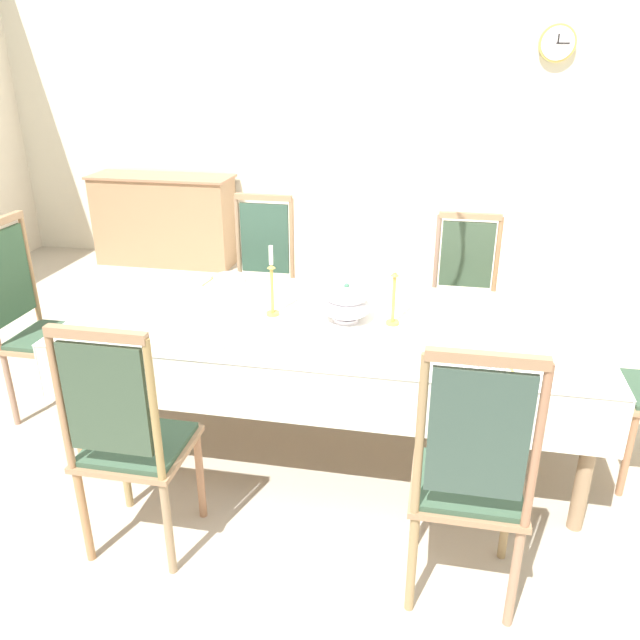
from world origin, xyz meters
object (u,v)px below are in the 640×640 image
(spoon_primary, at_px, (212,278))
(sideboard, at_px, (165,220))
(chair_north_b, at_px, (464,296))
(bowl_far_right, at_px, (205,345))
(candlestick_east, at_px, (394,296))
(bowl_near_right, at_px, (486,364))
(chair_north_a, at_px, (261,279))
(spoon_secondary, at_px, (510,367))
(candlestick_west, at_px, (272,287))
(chair_head_west, at_px, (36,320))
(soup_tureen, at_px, (346,303))
(bowl_near_left, at_px, (229,278))
(dining_table, at_px, (331,332))
(chair_south_a, at_px, (129,437))
(chair_south_b, at_px, (470,475))
(bowl_far_left, at_px, (397,289))
(mounted_clock, at_px, (557,43))

(spoon_primary, relative_size, sideboard, 0.12)
(chair_north_b, relative_size, bowl_far_right, 6.36)
(candlestick_east, bearing_deg, bowl_near_right, -42.66)
(chair_north_a, relative_size, spoon_secondary, 6.60)
(candlestick_east, relative_size, bowl_near_right, 2.29)
(candlestick_west, bearing_deg, bowl_near_right, -20.88)
(chair_head_west, height_order, soup_tureen, chair_head_west)
(sideboard, bearing_deg, bowl_far_right, 117.18)
(candlestick_west, distance_m, bowl_near_left, 0.62)
(dining_table, distance_m, chair_head_west, 1.76)
(chair_south_a, relative_size, candlestick_west, 2.93)
(chair_north_a, height_order, bowl_far_right, chair_north_a)
(chair_south_b, xyz_separation_m, sideboard, (-2.97, 3.91, -0.14))
(bowl_far_left, bearing_deg, candlestick_east, -88.25)
(chair_south_a, xyz_separation_m, bowl_near_left, (-0.04, 1.44, 0.20))
(candlestick_east, xyz_separation_m, mounted_clock, (1.06, 3.16, 1.20))
(chair_south_b, distance_m, soup_tureen, 1.20)
(bowl_near_right, bearing_deg, dining_table, 151.65)
(spoon_primary, bearing_deg, dining_table, -23.59)
(chair_north_a, height_order, mounted_clock, mounted_clock)
(chair_north_a, distance_m, spoon_primary, 0.56)
(bowl_far_left, bearing_deg, bowl_near_left, -178.94)
(chair_head_west, distance_m, mounted_clock, 4.70)
(bowl_far_left, distance_m, spoon_primary, 1.14)
(dining_table, bearing_deg, chair_north_b, 54.33)
(bowl_near_left, relative_size, bowl_far_right, 1.09)
(candlestick_east, height_order, sideboard, candlestick_east)
(chair_north_b, xyz_separation_m, bowl_near_right, (0.06, -1.40, 0.20))
(spoon_secondary, xyz_separation_m, sideboard, (-3.14, 3.31, -0.30))
(chair_south_a, distance_m, soup_tureen, 1.27)
(chair_head_west, xyz_separation_m, mounted_clock, (3.13, 3.16, 1.50))
(bowl_far_left, height_order, bowl_far_right, bowl_far_right)
(chair_north_a, bearing_deg, chair_south_a, 90.00)
(bowl_near_left, xyz_separation_m, mounted_clock, (2.10, 2.71, 1.33))
(candlestick_east, bearing_deg, bowl_far_left, 91.75)
(chair_north_b, height_order, bowl_near_left, chair_north_b)
(chair_south_b, distance_m, candlestick_east, 1.11)
(chair_head_west, xyz_separation_m, bowl_far_left, (2.06, 0.47, 0.17))
(soup_tureen, relative_size, bowl_near_right, 1.52)
(chair_north_a, distance_m, bowl_near_right, 2.02)
(chair_north_a, bearing_deg, chair_head_west, 42.48)
(spoon_primary, bearing_deg, chair_north_b, 24.38)
(bowl_near_left, relative_size, spoon_primary, 1.06)
(chair_north_b, bearing_deg, mounted_clock, -107.17)
(bowl_far_left, xyz_separation_m, spoon_primary, (-1.14, 0.01, -0.02))
(chair_south_b, xyz_separation_m, chair_head_west, (-2.46, 0.99, 0.01))
(chair_south_b, height_order, bowl_near_right, chair_south_b)
(chair_south_b, xyz_separation_m, bowl_far_right, (-1.23, 0.52, 0.18))
(dining_table, height_order, spoon_primary, spoon_primary)
(chair_north_a, height_order, soup_tureen, chair_north_a)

